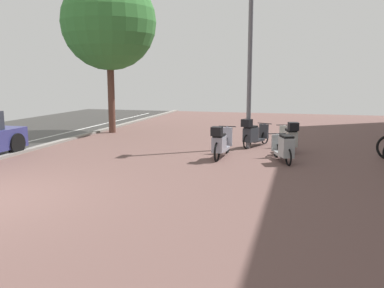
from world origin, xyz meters
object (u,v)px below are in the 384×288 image
object	(u,v)px
scooter_near	(253,134)
scooter_far	(284,148)
scooter_extra	(221,143)
lamp_post	(250,47)
street_tree	(109,23)
scooter_mid	(289,137)

from	to	relation	value
scooter_near	scooter_far	distance (m)	2.46
scooter_extra	lamp_post	bearing A→B (deg)	73.83
scooter_extra	street_tree	distance (m)	7.82
scooter_far	street_tree	size ratio (longest dim) A/B	0.25
scooter_near	lamp_post	bearing A→B (deg)	-113.14
scooter_near	street_tree	size ratio (longest dim) A/B	0.25
scooter_extra	lamp_post	distance (m)	3.32
scooter_mid	street_tree	size ratio (longest dim) A/B	0.27
street_tree	lamp_post	bearing A→B (deg)	-21.38
scooter_near	scooter_mid	size ratio (longest dim) A/B	0.95
scooter_mid	lamp_post	world-z (taller)	lamp_post
scooter_mid	scooter_far	bearing A→B (deg)	-92.85
scooter_extra	street_tree	xyz separation A→B (m)	(-5.36, 4.13, 3.93)
scooter_near	street_tree	world-z (taller)	street_tree
scooter_mid	scooter_extra	bearing A→B (deg)	-139.49
scooter_mid	street_tree	bearing A→B (deg)	160.32
lamp_post	street_tree	size ratio (longest dim) A/B	0.91
scooter_far	scooter_extra	world-z (taller)	scooter_extra
scooter_near	lamp_post	xyz separation A→B (m)	(-0.12, -0.29, 2.73)
lamp_post	street_tree	world-z (taller)	street_tree
scooter_near	scooter_extra	xyz separation A→B (m)	(-0.65, -2.12, 0.01)
scooter_far	scooter_near	bearing A→B (deg)	116.31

